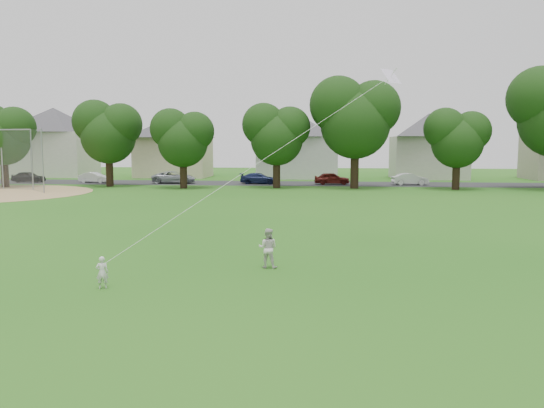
# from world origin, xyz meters

# --- Properties ---
(ground) EXTENTS (160.00, 160.00, 0.00)m
(ground) POSITION_xyz_m (0.00, 0.00, 0.00)
(ground) COLOR #205D15
(ground) RESTS_ON ground
(street) EXTENTS (90.00, 7.00, 0.01)m
(street) POSITION_xyz_m (0.00, 42.00, 0.01)
(street) COLOR #2D2D30
(street) RESTS_ON ground
(toddler) EXTENTS (0.41, 0.33, 0.97)m
(toddler) POSITION_xyz_m (-3.26, -0.27, 0.48)
(toddler) COLOR silver
(toddler) RESTS_ON ground
(older_boy) EXTENTS (0.73, 0.61, 1.37)m
(older_boy) POSITION_xyz_m (1.31, 2.81, 0.69)
(older_boy) COLOR silver
(older_boy) RESTS_ON ground
(kite) EXTENTS (5.02, 3.96, 12.98)m
(kite) POSITION_xyz_m (1.26, 3.21, 3.79)
(kite) COLOR white
(kite) RESTS_ON ground
(tree_row) EXTENTS (82.66, 9.42, 11.57)m
(tree_row) POSITION_xyz_m (3.04, 35.90, 6.46)
(tree_row) COLOR black
(tree_row) RESTS_ON ground
(parked_cars) EXTENTS (45.25, 2.47, 1.29)m
(parked_cars) POSITION_xyz_m (-8.62, 41.00, 0.62)
(parked_cars) COLOR black
(parked_cars) RESTS_ON ground
(house_row) EXTENTS (76.79, 14.15, 10.54)m
(house_row) POSITION_xyz_m (-1.48, 52.00, 5.07)
(house_row) COLOR beige
(house_row) RESTS_ON ground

